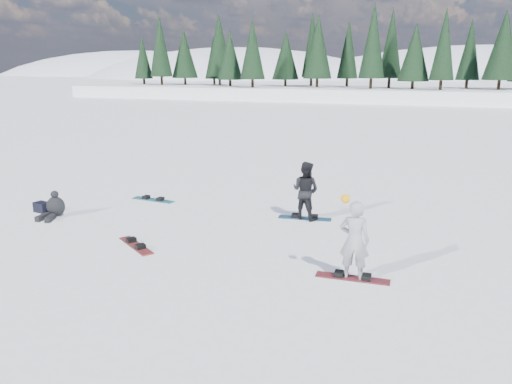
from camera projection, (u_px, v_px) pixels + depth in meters
ground at (255, 242)px, 12.32m from camera, size 420.00×420.00×0.00m
alpine_backdrop at (394, 115)px, 192.11m from camera, size 412.50×227.00×53.20m
snowboarder_woman at (354, 240)px, 9.99m from camera, size 0.62×0.42×1.80m
snowboarder_man at (305, 191)px, 14.01m from camera, size 0.94×0.82×1.66m
seated_rider at (55, 207)px, 14.35m from camera, size 0.64×0.96×0.76m
gear_bag at (42, 207)px, 14.84m from camera, size 0.50×0.38×0.30m
snowboard_woman at (353, 278)px, 10.20m from camera, size 1.51×0.34×0.03m
snowboard_man at (305, 218)px, 14.21m from camera, size 1.52×0.46×0.03m
snowboard_loose_c at (153, 200)px, 16.16m from camera, size 1.52×0.43×0.03m
snowboard_loose_b at (136, 246)px, 12.05m from camera, size 1.39×1.08×0.03m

